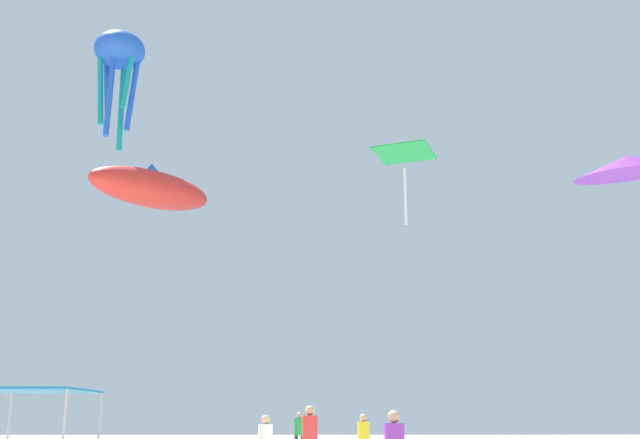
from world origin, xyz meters
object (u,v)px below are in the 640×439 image
Objects in this scene: kite_inflatable_red at (151,188)px; person_rightmost at (310,433)px; kite_diamond_green at (404,157)px; canopy_tent at (37,393)px; kite_delta_purple at (628,165)px; person_far_shore at (364,436)px; person_near_tent at (299,430)px; kite_octopus_blue at (119,56)px.

person_rightmost is at bearing 80.06° from kite_inflatable_red.
canopy_tent is at bearing -105.08° from kite_diamond_green.
person_far_shore is at bearing 63.70° from kite_delta_purple.
person_near_tent is (7.22, 11.62, -1.15)m from canopy_tent.
kite_diamond_green reaches higher than canopy_tent.
kite_delta_purple is at bearing 127.66° from kite_inflatable_red.
person_near_tent is 8.55m from person_far_shore.
kite_delta_purple is at bearing 24.79° from canopy_tent.
kite_octopus_blue reaches higher than kite_diamond_green.
kite_octopus_blue is 10.86m from kite_inflatable_red.
kite_delta_purple is (12.79, 6.89, 11.72)m from person_far_shore.
canopy_tent is 10.03m from person_far_shore.
kite_diamond_green is at bearing 76.49° from person_near_tent.
kite_octopus_blue reaches higher than person_near_tent.
canopy_tent is 2.03× the size of person_far_shore.
person_rightmost is at bearing -53.08° from person_near_tent.
kite_octopus_blue reaches higher than canopy_tent.
person_rightmost is 3.18m from person_far_shore.
kite_diamond_green is at bearing 145.12° from kite_inflatable_red.
person_near_tent is 10.94m from person_rightmost.
person_near_tent is 19.00m from kite_delta_purple.
kite_diamond_green is 0.60× the size of kite_delta_purple.
person_far_shore is (9.38, 3.34, -1.22)m from canopy_tent.
kite_diamond_green is at bearing 52.36° from canopy_tent.
kite_inflatable_red is (-13.51, -1.01, -2.21)m from kite_diamond_green.
kite_delta_purple is at bearing 135.54° from person_rightmost.
person_rightmost is at bearing 5.10° from canopy_tent.
kite_delta_purple is at bearing 29.46° from person_near_tent.
kite_octopus_blue is at bearing 125.55° from person_far_shore.
kite_inflatable_red is at bearing 125.26° from person_far_shore.
person_far_shore is 0.24× the size of kite_delta_purple.
canopy_tent is at bearing -72.69° from person_rightmost.
kite_diamond_green is 13.73m from kite_inflatable_red.
canopy_tent reaches higher than person_rightmost.
person_rightmost is at bearing 68.69° from kite_delta_purple.
person_far_shore is 18.66m from kite_delta_purple.
person_rightmost is at bearing -127.41° from person_far_shore.
person_near_tent is at bearing -165.61° from person_rightmost.
person_rightmost is 0.46× the size of kite_diamond_green.
kite_diamond_green is at bearing -152.53° from kite_octopus_blue.
kite_diamond_green is at bearing 174.21° from person_rightmost.
kite_inflatable_red is 23.49m from kite_delta_purple.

